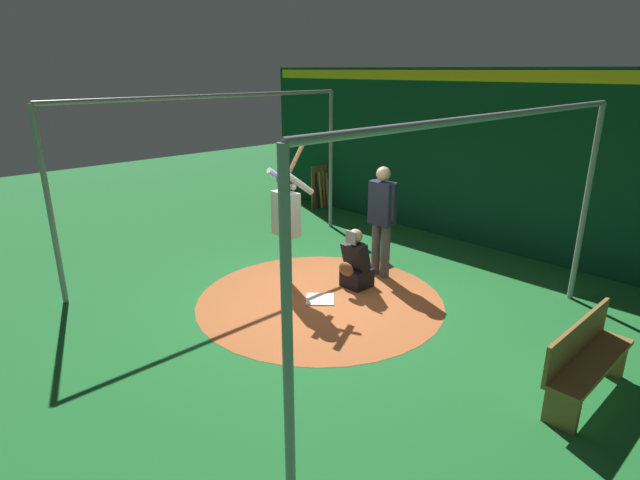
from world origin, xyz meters
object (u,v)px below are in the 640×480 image
Objects in this scene: bat_rack at (322,187)px; batter at (286,218)px; umpire at (382,216)px; home_plate at (320,299)px; bench at (586,359)px; catcher at (355,265)px.

batter is at bearing 39.75° from bat_rack.
umpire is 4.64m from bat_rack.
home_plate is 3.65m from bench.
catcher is 5.02m from bat_rack.
bench is (0.37, 3.57, 0.06)m from catcher.
batter reaches higher than bench.
umpire reaches higher than home_plate.
catcher is at bearing 176.68° from home_plate.
catcher is 3.59m from bench.
home_plate is 0.27× the size of bench.
home_plate is 5.49m from bat_rack.
catcher is at bearing -95.92° from bench.
bat_rack reaches higher than catcher.
catcher is at bearing 51.86° from bat_rack.
umpire is at bearing 57.99° from bat_rack.
umpire is 3.80m from bench.
bat_rack is 0.67× the size of bench.
batter reaches higher than home_plate.
bench is (-0.44, 4.26, -0.72)m from batter.
home_plate is at bearing 96.85° from batter.
batter is 4.34m from bench.
catcher is (-0.81, 0.70, -0.78)m from batter.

